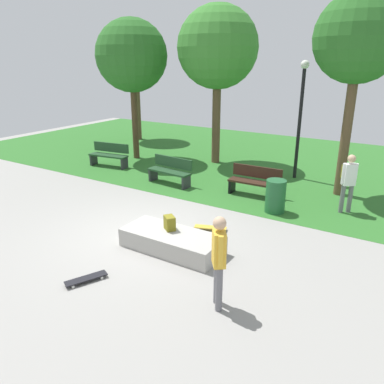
{
  "coord_description": "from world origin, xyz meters",
  "views": [
    {
      "loc": [
        5.51,
        -6.48,
        4.03
      ],
      "look_at": [
        1.14,
        0.52,
        1.12
      ],
      "focal_mm": 35.32,
      "sensor_mm": 36.0,
      "label": 1
    }
  ],
  "objects_px": {
    "pedestrian_with_backpack": "(348,178)",
    "tree_leaning_ash": "(218,48)",
    "skater_performing_trick": "(219,256)",
    "concrete_ledge": "(172,241)",
    "backpack_on_ledge": "(170,223)",
    "skateboard_spare": "(210,227)",
    "tree_slender_maple": "(359,39)",
    "lamp_post": "(301,109)",
    "trash_bin": "(275,196)",
    "tree_young_birch": "(135,62)",
    "park_bench_near_path": "(170,170)",
    "skateboard_by_ledge": "(86,278)",
    "park_bench_center_lawn": "(255,181)",
    "park_bench_by_oak": "(109,154)",
    "tree_tall_oak": "(132,56)"
  },
  "relations": [
    {
      "from": "tree_leaning_ash",
      "to": "lamp_post",
      "type": "bearing_deg",
      "value": -6.75
    },
    {
      "from": "concrete_ledge",
      "to": "trash_bin",
      "type": "relative_size",
      "value": 2.46
    },
    {
      "from": "skateboard_by_ledge",
      "to": "lamp_post",
      "type": "distance_m",
      "value": 9.15
    },
    {
      "from": "backpack_on_ledge",
      "to": "park_bench_by_oak",
      "type": "xyz_separation_m",
      "value": [
        -5.96,
        4.34,
        -0.1
      ]
    },
    {
      "from": "park_bench_center_lawn",
      "to": "tree_slender_maple",
      "type": "xyz_separation_m",
      "value": [
        2.2,
        1.53,
        4.06
      ]
    },
    {
      "from": "trash_bin",
      "to": "skateboard_spare",
      "type": "bearing_deg",
      "value": -115.22
    },
    {
      "from": "skateboard_by_ledge",
      "to": "tree_slender_maple",
      "type": "xyz_separation_m",
      "value": [
        3.01,
        7.74,
        4.48
      ]
    },
    {
      "from": "backpack_on_ledge",
      "to": "tree_slender_maple",
      "type": "bearing_deg",
      "value": 102.73
    },
    {
      "from": "skater_performing_trick",
      "to": "park_bench_center_lawn",
      "type": "height_order",
      "value": "skater_performing_trick"
    },
    {
      "from": "park_bench_by_oak",
      "to": "tree_tall_oak",
      "type": "xyz_separation_m",
      "value": [
        0.02,
        1.62,
        3.66
      ]
    },
    {
      "from": "park_bench_center_lawn",
      "to": "park_bench_by_oak",
      "type": "bearing_deg",
      "value": 178.5
    },
    {
      "from": "concrete_ledge",
      "to": "skateboard_spare",
      "type": "distance_m",
      "value": 1.39
    },
    {
      "from": "skateboard_spare",
      "to": "park_bench_by_oak",
      "type": "bearing_deg",
      "value": 153.92
    },
    {
      "from": "tree_slender_maple",
      "to": "tree_leaning_ash",
      "type": "distance_m",
      "value": 5.37
    },
    {
      "from": "park_bench_by_oak",
      "to": "park_bench_center_lawn",
      "type": "height_order",
      "value": "same"
    },
    {
      "from": "park_bench_center_lawn",
      "to": "tree_young_birch",
      "type": "height_order",
      "value": "tree_young_birch"
    },
    {
      "from": "tree_tall_oak",
      "to": "lamp_post",
      "type": "height_order",
      "value": "tree_tall_oak"
    },
    {
      "from": "skateboard_by_ledge",
      "to": "lamp_post",
      "type": "relative_size",
      "value": 0.2
    },
    {
      "from": "tree_young_birch",
      "to": "pedestrian_with_backpack",
      "type": "distance_m",
      "value": 12.76
    },
    {
      "from": "skateboard_spare",
      "to": "tree_slender_maple",
      "type": "relative_size",
      "value": 0.14
    },
    {
      "from": "skater_performing_trick",
      "to": "pedestrian_with_backpack",
      "type": "height_order",
      "value": "skater_performing_trick"
    },
    {
      "from": "concrete_ledge",
      "to": "tree_young_birch",
      "type": "bearing_deg",
      "value": 132.85
    },
    {
      "from": "lamp_post",
      "to": "skateboard_by_ledge",
      "type": "bearing_deg",
      "value": -98.43
    },
    {
      "from": "backpack_on_ledge",
      "to": "park_bench_near_path",
      "type": "xyz_separation_m",
      "value": [
        -2.61,
        3.76,
        -0.1
      ]
    },
    {
      "from": "park_bench_by_oak",
      "to": "park_bench_near_path",
      "type": "height_order",
      "value": "same"
    },
    {
      "from": "backpack_on_ledge",
      "to": "pedestrian_with_backpack",
      "type": "relative_size",
      "value": 0.19
    },
    {
      "from": "concrete_ledge",
      "to": "trash_bin",
      "type": "height_order",
      "value": "trash_bin"
    },
    {
      "from": "tree_leaning_ash",
      "to": "trash_bin",
      "type": "xyz_separation_m",
      "value": [
        3.99,
        -3.88,
        -3.96
      ]
    },
    {
      "from": "skater_performing_trick",
      "to": "park_bench_near_path",
      "type": "distance_m",
      "value": 6.9
    },
    {
      "from": "concrete_ledge",
      "to": "skateboard_by_ledge",
      "type": "bearing_deg",
      "value": -109.15
    },
    {
      "from": "concrete_ledge",
      "to": "tree_young_birch",
      "type": "relative_size",
      "value": 0.44
    },
    {
      "from": "lamp_post",
      "to": "trash_bin",
      "type": "bearing_deg",
      "value": -81.37
    },
    {
      "from": "backpack_on_ledge",
      "to": "tree_slender_maple",
      "type": "xyz_separation_m",
      "value": [
        2.48,
        5.7,
        3.97
      ]
    },
    {
      "from": "tree_slender_maple",
      "to": "park_bench_by_oak",
      "type": "bearing_deg",
      "value": -170.83
    },
    {
      "from": "pedestrian_with_backpack",
      "to": "tree_leaning_ash",
      "type": "bearing_deg",
      "value": 153.08
    },
    {
      "from": "tree_slender_maple",
      "to": "tree_young_birch",
      "type": "xyz_separation_m",
      "value": [
        -10.95,
        3.46,
        -0.64
      ]
    },
    {
      "from": "park_bench_center_lawn",
      "to": "park_bench_near_path",
      "type": "bearing_deg",
      "value": -171.83
    },
    {
      "from": "tree_slender_maple",
      "to": "tree_tall_oak",
      "type": "xyz_separation_m",
      "value": [
        -8.43,
        0.25,
        -0.4
      ]
    },
    {
      "from": "skateboard_by_ledge",
      "to": "tree_slender_maple",
      "type": "bearing_deg",
      "value": 68.72
    },
    {
      "from": "tree_young_birch",
      "to": "lamp_post",
      "type": "relative_size",
      "value": 1.29
    },
    {
      "from": "skateboard_spare",
      "to": "tree_slender_maple",
      "type": "xyz_separation_m",
      "value": [
        2.13,
        4.45,
        4.48
      ]
    },
    {
      "from": "pedestrian_with_backpack",
      "to": "concrete_ledge",
      "type": "bearing_deg",
      "value": -122.74
    },
    {
      "from": "tree_tall_oak",
      "to": "pedestrian_with_backpack",
      "type": "xyz_separation_m",
      "value": [
        8.88,
        -1.7,
        -3.16
      ]
    },
    {
      "from": "skater_performing_trick",
      "to": "tree_leaning_ash",
      "type": "relative_size",
      "value": 0.28
    },
    {
      "from": "tree_slender_maple",
      "to": "tree_tall_oak",
      "type": "relative_size",
      "value": 1.05
    },
    {
      "from": "tree_young_birch",
      "to": "tree_leaning_ash",
      "type": "bearing_deg",
      "value": -19.56
    },
    {
      "from": "skateboard_by_ledge",
      "to": "tree_leaning_ash",
      "type": "bearing_deg",
      "value": 103.33
    },
    {
      "from": "concrete_ledge",
      "to": "lamp_post",
      "type": "distance_m",
      "value": 7.2
    },
    {
      "from": "concrete_ledge",
      "to": "backpack_on_ledge",
      "type": "relative_size",
      "value": 7.1
    },
    {
      "from": "skateboard_spare",
      "to": "park_bench_by_oak",
      "type": "distance_m",
      "value": 7.04
    }
  ]
}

